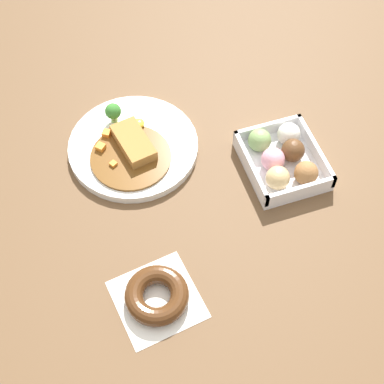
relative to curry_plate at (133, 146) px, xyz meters
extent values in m
plane|color=brown|center=(0.13, 0.15, -0.01)|extent=(1.60, 1.60, 0.00)
cylinder|color=white|center=(0.00, 0.00, 0.00)|extent=(0.27, 0.27, 0.02)
cylinder|color=brown|center=(0.03, -0.01, 0.01)|extent=(0.16, 0.16, 0.01)
cube|color=#A87538|center=(0.01, 0.00, 0.02)|extent=(0.12, 0.07, 0.02)
cylinder|color=white|center=(-0.04, 0.03, 0.01)|extent=(0.06, 0.06, 0.00)
ellipsoid|color=yellow|center=(-0.04, 0.03, 0.02)|extent=(0.02, 0.02, 0.01)
cylinder|color=#8CB766|center=(-0.08, -0.02, 0.01)|extent=(0.01, 0.01, 0.02)
sphere|color=#387A2D|center=(-0.08, -0.02, 0.03)|extent=(0.03, 0.03, 0.03)
cube|color=orange|center=(0.04, -0.05, 0.01)|extent=(0.02, 0.02, 0.01)
cube|color=orange|center=(-0.01, -0.06, 0.01)|extent=(0.02, 0.02, 0.02)
cube|color=orange|center=(-0.05, -0.03, 0.01)|extent=(0.02, 0.02, 0.01)
cube|color=orange|center=(-0.04, -0.04, 0.01)|extent=(0.02, 0.02, 0.02)
cube|color=white|center=(0.14, 0.28, -0.01)|extent=(0.17, 0.15, 0.01)
cube|color=white|center=(0.05, 0.28, 0.01)|extent=(0.01, 0.15, 0.03)
cube|color=white|center=(0.22, 0.28, 0.01)|extent=(0.01, 0.15, 0.03)
cube|color=white|center=(0.14, 0.21, 0.01)|extent=(0.17, 0.01, 0.03)
cube|color=white|center=(0.14, 0.35, 0.01)|extent=(0.17, 0.01, 0.03)
sphere|color=#84A860|center=(0.08, 0.25, 0.02)|extent=(0.05, 0.05, 0.05)
sphere|color=pink|center=(0.14, 0.25, 0.02)|extent=(0.05, 0.05, 0.05)
sphere|color=#DBB77A|center=(0.18, 0.24, 0.02)|extent=(0.05, 0.05, 0.05)
sphere|color=silver|center=(0.09, 0.31, 0.02)|extent=(0.05, 0.05, 0.05)
sphere|color=brown|center=(0.13, 0.30, 0.02)|extent=(0.05, 0.05, 0.05)
sphere|color=#9E6B3D|center=(0.19, 0.30, 0.02)|extent=(0.05, 0.05, 0.05)
cube|color=white|center=(0.33, -0.05, -0.01)|extent=(0.16, 0.16, 0.00)
torus|color=#4C2B14|center=(0.33, -0.05, 0.00)|extent=(0.11, 0.11, 0.03)
camera|label=1|loc=(0.74, -0.12, 0.95)|focal=54.38mm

